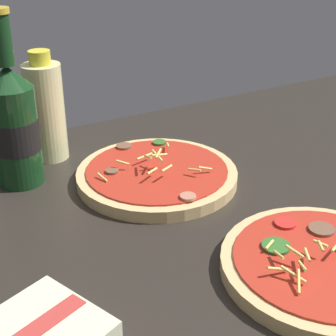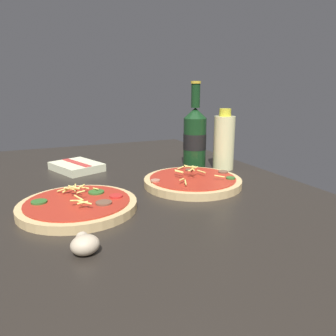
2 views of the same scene
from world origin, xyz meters
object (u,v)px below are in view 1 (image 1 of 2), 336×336
Objects in this scene: beer_bottle at (14,124)px; oil_bottle at (45,110)px; pizza_far at (157,175)px; pizza_near at (324,266)px.

oil_bottle is at bearing 43.66° from beer_bottle.
beer_bottle reaches higher than pizza_far.
oil_bottle is (7.03, 6.71, -1.20)cm from beer_bottle.
pizza_far is at bearing -55.25° from oil_bottle.
pizza_far is 1.36× the size of oil_bottle.
oil_bottle is at bearing 110.60° from pizza_near.
pizza_far reaches higher than pizza_near.
beer_bottle is (-19.20, 10.82, 8.92)cm from pizza_far.
oil_bottle is (-18.26, 48.58, 7.75)cm from pizza_near.
pizza_far is 0.95× the size of beer_bottle.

